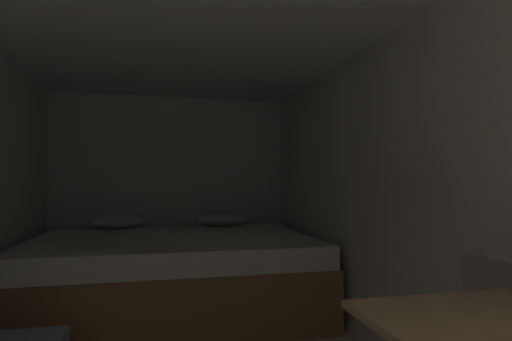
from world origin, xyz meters
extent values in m
cube|color=silver|center=(0.00, 4.68, 1.07)|extent=(2.72, 0.05, 2.15)
cube|color=silver|center=(1.34, 2.12, 1.07)|extent=(0.05, 5.07, 2.15)
cube|color=white|center=(0.00, 2.12, 2.17)|extent=(2.72, 5.07, 0.05)
cube|color=olive|center=(0.00, 3.68, 0.25)|extent=(2.50, 1.84, 0.50)
cube|color=white|center=(0.00, 3.68, 0.59)|extent=(2.46, 1.80, 0.19)
ellipsoid|color=white|center=(-0.56, 4.40, 0.76)|extent=(0.57, 0.30, 0.15)
ellipsoid|color=white|center=(0.56, 4.40, 0.76)|extent=(0.57, 0.30, 0.15)
cube|color=tan|center=(0.88, 0.86, 0.77)|extent=(0.77, 0.61, 0.02)
camera|label=1|loc=(-0.14, -0.21, 1.21)|focal=29.20mm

